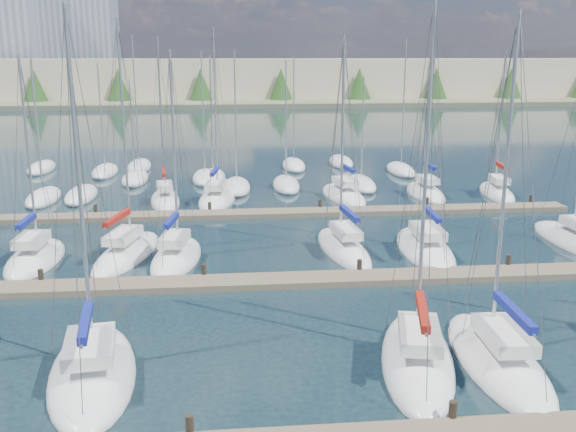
{
  "coord_description": "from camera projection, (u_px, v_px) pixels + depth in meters",
  "views": [
    {
      "loc": [
        -2.74,
        -14.1,
        11.17
      ],
      "look_at": [
        0.0,
        14.0,
        4.0
      ],
      "focal_mm": 40.0,
      "sensor_mm": 36.0,
      "label": 1
    }
  ],
  "objects": [
    {
      "name": "ground",
      "position": [
        250.0,
        153.0,
        74.49
      ],
      "size": [
        400.0,
        400.0,
        0.0
      ],
      "primitive_type": "plane",
      "color": "#192C33",
      "rests_on": "ground"
    },
    {
      "name": "dock_mid",
      "position": [
        284.0,
        281.0,
        32.02
      ],
      "size": [
        44.0,
        1.93,
        1.1
      ],
      "color": "#6B5E4C",
      "rests_on": "ground"
    },
    {
      "name": "dock_far",
      "position": [
        266.0,
        213.0,
        45.53
      ],
      "size": [
        44.0,
        1.93,
        1.1
      ],
      "color": "#6B5E4C",
      "rests_on": "ground"
    },
    {
      "name": "sailboat_n",
      "position": [
        165.0,
        200.0,
        49.42
      ],
      "size": [
        2.95,
        7.39,
        13.17
      ],
      "rotation": [
        0.0,
        0.0,
        0.11
      ],
      "color": "white",
      "rests_on": "ground"
    },
    {
      "name": "sailboat_o",
      "position": [
        217.0,
        199.0,
        49.84
      ],
      "size": [
        3.57,
        7.59,
        13.79
      ],
      "rotation": [
        0.0,
        0.0,
        -0.13
      ],
      "color": "white",
      "rests_on": "ground"
    },
    {
      "name": "sailboat_j",
      "position": [
        176.0,
        257.0,
        35.6
      ],
      "size": [
        3.38,
        7.35,
        12.14
      ],
      "rotation": [
        0.0,
        0.0,
        -0.13
      ],
      "color": "white",
      "rests_on": "ground"
    },
    {
      "name": "sailboat_q",
      "position": [
        425.0,
        193.0,
        52.07
      ],
      "size": [
        2.48,
        6.97,
        10.41
      ],
      "rotation": [
        0.0,
        0.0,
        0.0
      ],
      "color": "white",
      "rests_on": "ground"
    },
    {
      "name": "sailboat_d",
      "position": [
        417.0,
        358.0,
        23.78
      ],
      "size": [
        4.48,
        8.84,
        13.81
      ],
      "rotation": [
        0.0,
        0.0,
        -0.23
      ],
      "color": "white",
      "rests_on": "ground"
    },
    {
      "name": "sailboat_p",
      "position": [
        343.0,
        195.0,
        51.26
      ],
      "size": [
        3.61,
        8.11,
        13.35
      ],
      "rotation": [
        0.0,
        0.0,
        0.13
      ],
      "color": "white",
      "rests_on": "ground"
    },
    {
      "name": "sailboat_c",
      "position": [
        93.0,
        372.0,
        22.78
      ],
      "size": [
        4.01,
        8.37,
        13.45
      ],
      "rotation": [
        0.0,
        0.0,
        0.13
      ],
      "color": "white",
      "rests_on": "ground"
    },
    {
      "name": "sailboat_e",
      "position": [
        497.0,
        359.0,
        23.71
      ],
      "size": [
        3.09,
        8.53,
        13.38
      ],
      "rotation": [
        0.0,
        0.0,
        -0.05
      ],
      "color": "white",
      "rests_on": "ground"
    },
    {
      "name": "sailboat_r",
      "position": [
        497.0,
        193.0,
        52.14
      ],
      "size": [
        3.12,
        7.5,
        12.16
      ],
      "rotation": [
        0.0,
        0.0,
        -0.14
      ],
      "color": "white",
      "rests_on": "ground"
    },
    {
      "name": "sailboat_k",
      "position": [
        343.0,
        248.0,
        37.24
      ],
      "size": [
        3.04,
        8.47,
        12.7
      ],
      "rotation": [
        0.0,
        0.0,
        0.1
      ],
      "color": "white",
      "rests_on": "ground"
    },
    {
      "name": "sailboat_h",
      "position": [
        35.0,
        258.0,
        35.41
      ],
      "size": [
        2.82,
        6.98,
        11.87
      ],
      "rotation": [
        0.0,
        0.0,
        -0.03
      ],
      "color": "white",
      "rests_on": "ground"
    },
    {
      "name": "sailboat_l",
      "position": [
        425.0,
        248.0,
        37.24
      ],
      "size": [
        3.33,
        8.73,
        12.97
      ],
      "rotation": [
        0.0,
        0.0,
        -0.06
      ],
      "color": "white",
      "rests_on": "ground"
    },
    {
      "name": "sailboat_i",
      "position": [
        127.0,
        253.0,
        36.28
      ],
      "size": [
        4.2,
        8.72,
        13.75
      ],
      "rotation": [
        0.0,
        0.0,
        -0.23
      ],
      "color": "white",
      "rests_on": "ground"
    },
    {
      "name": "distant_boats",
      "position": [
        209.0,
        177.0,
        58.35
      ],
      "size": [
        36.93,
        20.75,
        13.3
      ],
      "color": "#9EA0A5",
      "rests_on": "ground"
    },
    {
      "name": "shoreline",
      "position": [
        181.0,
        69.0,
        158.01
      ],
      "size": [
        400.0,
        60.0,
        38.0
      ],
      "color": "#666B51",
      "rests_on": "ground"
    }
  ]
}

